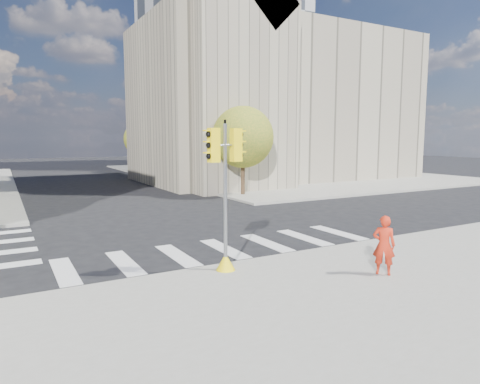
# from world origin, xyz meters

# --- Properties ---
(ground) EXTENTS (160.00, 160.00, 0.00)m
(ground) POSITION_xyz_m (0.00, 0.00, 0.00)
(ground) COLOR black
(ground) RESTS_ON ground
(sidewalk_near) EXTENTS (30.00, 14.00, 0.15)m
(sidewalk_near) POSITION_xyz_m (0.00, -11.00, 0.07)
(sidewalk_near) COLOR gray
(sidewalk_near) RESTS_ON ground
(sidewalk_far_right) EXTENTS (28.00, 40.00, 0.15)m
(sidewalk_far_right) POSITION_xyz_m (20.00, 26.00, 0.07)
(sidewalk_far_right) COLOR gray
(sidewalk_far_right) RESTS_ON ground
(civic_building) EXTENTS (26.00, 16.00, 19.39)m
(civic_building) POSITION_xyz_m (15.59, 19.12, 7.26)
(civic_building) COLOR #9D947D
(civic_building) RESTS_ON ground
(office_tower) EXTENTS (20.00, 18.00, 30.00)m
(office_tower) POSITION_xyz_m (22.00, 42.00, 15.00)
(office_tower) COLOR #9EA0A3
(office_tower) RESTS_ON ground
(tree_re_near) EXTENTS (4.20, 4.20, 6.16)m
(tree_re_near) POSITION_xyz_m (7.50, 10.00, 4.05)
(tree_re_near) COLOR #382616
(tree_re_near) RESTS_ON ground
(tree_re_mid) EXTENTS (4.60, 4.60, 6.66)m
(tree_re_mid) POSITION_xyz_m (7.50, 22.00, 4.35)
(tree_re_mid) COLOR #382616
(tree_re_mid) RESTS_ON ground
(tree_re_far) EXTENTS (4.00, 4.00, 5.88)m
(tree_re_far) POSITION_xyz_m (7.50, 34.00, 3.87)
(tree_re_far) COLOR #382616
(tree_re_far) RESTS_ON ground
(lamp_near) EXTENTS (0.35, 0.18, 8.11)m
(lamp_near) POSITION_xyz_m (8.00, 14.00, 4.58)
(lamp_near) COLOR black
(lamp_near) RESTS_ON sidewalk_far_right
(lamp_far) EXTENTS (0.35, 0.18, 8.11)m
(lamp_far) POSITION_xyz_m (8.00, 28.00, 4.58)
(lamp_far) COLOR black
(lamp_far) RESTS_ON sidewalk_far_right
(traffic_signal) EXTENTS (1.08, 0.56, 4.34)m
(traffic_signal) POSITION_xyz_m (-1.42, -4.67, 1.98)
(traffic_signal) COLOR yellow
(traffic_signal) RESTS_ON sidewalk_near
(photographer) EXTENTS (0.71, 0.73, 1.69)m
(photographer) POSITION_xyz_m (2.29, -7.19, 0.99)
(photographer) COLOR red
(photographer) RESTS_ON sidewalk_near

